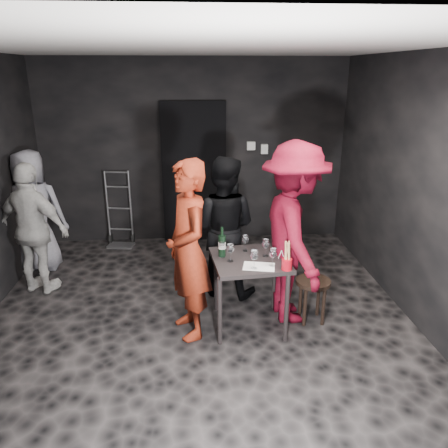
{
  "coord_description": "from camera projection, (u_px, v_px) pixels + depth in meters",
  "views": [
    {
      "loc": [
        -0.03,
        -3.98,
        2.5
      ],
      "look_at": [
        0.29,
        0.25,
        1.01
      ],
      "focal_mm": 35.0,
      "sensor_mm": 36.0,
      "label": 1
    }
  ],
  "objects": [
    {
      "name": "breadstick_cup",
      "position": [
        287.0,
        256.0,
        4.03
      ],
      "size": [
        0.1,
        0.1,
        0.3
      ],
      "rotation": [
        0.0,
        0.0,
        -0.19
      ],
      "color": "#A70A17",
      "rests_on": "tasting_table"
    },
    {
      "name": "stool",
      "position": [
        313.0,
        288.0,
        4.51
      ],
      "size": [
        0.36,
        0.36,
        0.47
      ],
      "rotation": [
        0.0,
        0.0,
        -0.26
      ],
      "color": "black",
      "rests_on": "floor"
    },
    {
      "name": "man_maroon",
      "position": [
        295.0,
        212.0,
        4.34
      ],
      "size": [
        0.82,
        1.57,
        2.36
      ],
      "primitive_type": "imported",
      "rotation": [
        0.0,
        0.0,
        1.64
      ],
      "color": "#5E0718",
      "rests_on": "floor"
    },
    {
      "name": "woman_black",
      "position": [
        223.0,
        221.0,
        4.96
      ],
      "size": [
        0.97,
        0.74,
        1.77
      ],
      "primitive_type": "imported",
      "rotation": [
        0.0,
        0.0,
        2.79
      ],
      "color": "black",
      "rests_on": "floor"
    },
    {
      "name": "wall_right",
      "position": [
        425.0,
        195.0,
        4.29
      ],
      "size": [
        0.04,
        5.0,
        2.7
      ],
      "primitive_type": "cube",
      "color": "black",
      "rests_on": "ground"
    },
    {
      "name": "wine_glass_d",
      "position": [
        254.0,
        258.0,
        4.06
      ],
      "size": [
        0.08,
        0.08,
        0.21
      ],
      "primitive_type": null,
      "rotation": [
        0.0,
        0.0,
        -0.05
      ],
      "color": "white",
      "rests_on": "tasting_table"
    },
    {
      "name": "wall_front",
      "position": [
        204.0,
        370.0,
        1.78
      ],
      "size": [
        4.5,
        0.04,
        2.7
      ],
      "primitive_type": "cube",
      "color": "black",
      "rests_on": "ground"
    },
    {
      "name": "floor",
      "position": [
        199.0,
        323.0,
        4.58
      ],
      "size": [
        4.5,
        5.0,
        0.02
      ],
      "primitive_type": "cube",
      "color": "black",
      "rests_on": "ground"
    },
    {
      "name": "hand_truck",
      "position": [
        121.0,
        231.0,
        6.58
      ],
      "size": [
        0.38,
        0.33,
        1.13
      ],
      "rotation": [
        0.0,
        0.0,
        -0.17
      ],
      "color": "#B2B2B7",
      "rests_on": "floor"
    },
    {
      "name": "ceiling",
      "position": [
        192.0,
        46.0,
        3.68
      ],
      "size": [
        4.5,
        5.0,
        0.02
      ],
      "primitive_type": "cube",
      "color": "silver",
      "rests_on": "ground"
    },
    {
      "name": "wine_bottle",
      "position": [
        222.0,
        245.0,
        4.32
      ],
      "size": [
        0.07,
        0.07,
        0.31
      ],
      "rotation": [
        0.0,
        0.0,
        0.38
      ],
      "color": "black",
      "rests_on": "tasting_table"
    },
    {
      "name": "tasting_mat",
      "position": [
        259.0,
        266.0,
        4.13
      ],
      "size": [
        0.33,
        0.25,
        0.0
      ],
      "primitive_type": "cube",
      "rotation": [
        0.0,
        0.0,
        -0.21
      ],
      "color": "white",
      "rests_on": "tasting_table"
    },
    {
      "name": "wine_glass_c",
      "position": [
        245.0,
        242.0,
        4.46
      ],
      "size": [
        0.09,
        0.09,
        0.19
      ],
      "primitive_type": null,
      "rotation": [
        0.0,
        0.0,
        0.3
      ],
      "color": "white",
      "rests_on": "tasting_table"
    },
    {
      "name": "wine_glass_b",
      "position": [
        222.0,
        248.0,
        4.31
      ],
      "size": [
        0.08,
        0.08,
        0.19
      ],
      "primitive_type": null,
      "rotation": [
        0.0,
        0.0,
        -0.08
      ],
      "color": "white",
      "rests_on": "tasting_table"
    },
    {
      "name": "wine_glass_a",
      "position": [
        230.0,
        252.0,
        4.22
      ],
      "size": [
        0.1,
        0.1,
        0.2
      ],
      "primitive_type": null,
      "rotation": [
        0.0,
        0.0,
        0.36
      ],
      "color": "white",
      "rests_on": "tasting_table"
    },
    {
      "name": "wallbox_upper",
      "position": [
        251.0,
        146.0,
        6.46
      ],
      "size": [
        0.12,
        0.06,
        0.12
      ],
      "primitive_type": "cube",
      "color": "#B7B7B2",
      "rests_on": "wall_back"
    },
    {
      "name": "reserved_card",
      "position": [
        281.0,
        253.0,
        4.33
      ],
      "size": [
        0.1,
        0.13,
        0.09
      ],
      "primitive_type": null,
      "rotation": [
        0.0,
        0.0,
        -0.29
      ],
      "color": "white",
      "rests_on": "tasting_table"
    },
    {
      "name": "doorway",
      "position": [
        194.0,
        173.0,
        6.52
      ],
      "size": [
        0.95,
        0.1,
        2.1
      ],
      "primitive_type": "cube",
      "color": "black",
      "rests_on": "ground"
    },
    {
      "name": "wine_glass_f",
      "position": [
        266.0,
        247.0,
        4.33
      ],
      "size": [
        0.09,
        0.09,
        0.2
      ],
      "primitive_type": null,
      "rotation": [
        0.0,
        0.0,
        0.3
      ],
      "color": "white",
      "rests_on": "tasting_table"
    },
    {
      "name": "bystander_grey",
      "position": [
        33.0,
        208.0,
        5.58
      ],
      "size": [
        0.83,
        0.46,
        1.68
      ],
      "primitive_type": "imported",
      "rotation": [
        0.0,
        0.0,
        3.13
      ],
      "color": "slate",
      "rests_on": "floor"
    },
    {
      "name": "server_red",
      "position": [
        188.0,
        236.0,
        4.1
      ],
      "size": [
        0.71,
        0.87,
        2.07
      ],
      "primitive_type": "imported",
      "rotation": [
        0.0,
        0.0,
        -1.25
      ],
      "color": "maroon",
      "rests_on": "floor"
    },
    {
      "name": "wall_back",
      "position": [
        194.0,
        153.0,
        6.48
      ],
      "size": [
        4.5,
        0.04,
        2.7
      ],
      "primitive_type": "cube",
      "color": "black",
      "rests_on": "ground"
    },
    {
      "name": "wallbox_lower",
      "position": [
        264.0,
        149.0,
        6.49
      ],
      "size": [
        0.1,
        0.06,
        0.14
      ],
      "primitive_type": "cube",
      "color": "#B7B7B2",
      "rests_on": "wall_back"
    },
    {
      "name": "bystander_cream",
      "position": [
        33.0,
        227.0,
        5.0
      ],
      "size": [
        1.05,
        0.78,
        1.62
      ],
      "primitive_type": "imported",
      "rotation": [
        0.0,
        0.0,
        2.75
      ],
      "color": "beige",
      "rests_on": "floor"
    },
    {
      "name": "wine_glass_e",
      "position": [
        273.0,
        256.0,
        4.11
      ],
      "size": [
        0.09,
        0.09,
        0.2
      ],
      "primitive_type": null,
      "rotation": [
        0.0,
        0.0,
        -0.2
      ],
      "color": "white",
      "rests_on": "tasting_table"
    },
    {
      "name": "tasting_table",
      "position": [
        250.0,
        267.0,
        4.34
      ],
      "size": [
        0.72,
        0.72,
        0.75
      ],
      "rotation": [
        0.0,
        0.0,
        0.1
      ],
      "color": "black",
      "rests_on": "floor"
    }
  ]
}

